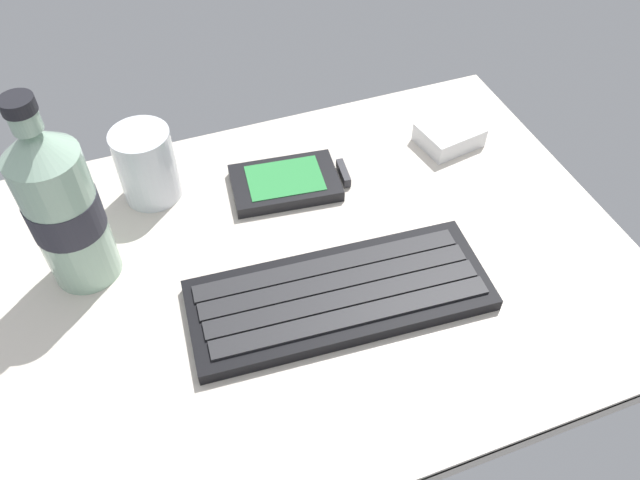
{
  "coord_description": "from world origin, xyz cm",
  "views": [
    {
      "loc": [
        -14.27,
        -38.69,
        49.07
      ],
      "look_at": [
        0.0,
        0.0,
        3.0
      ],
      "focal_mm": 34.95,
      "sensor_mm": 36.0,
      "label": 1
    }
  ],
  "objects": [
    {
      "name": "charger_block",
      "position": [
        21.26,
        12.16,
        1.2
      ],
      "size": [
        7.85,
        6.7,
        2.4
      ],
      "primitive_type": "cube",
      "rotation": [
        0.0,
        0.0,
        0.17
      ],
      "color": "white",
      "rests_on": "ground_plane"
    },
    {
      "name": "handheld_device",
      "position": [
        0.66,
        11.48,
        0.73
      ],
      "size": [
        13.37,
        8.92,
        1.5
      ],
      "color": "black",
      "rests_on": "ground_plane"
    },
    {
      "name": "juice_cup",
      "position": [
        -14.26,
        15.74,
        3.91
      ],
      "size": [
        6.4,
        6.4,
        8.5
      ],
      "color": "silver",
      "rests_on": "ground_plane"
    },
    {
      "name": "keyboard",
      "position": [
        -0.27,
        -5.46,
        0.81
      ],
      "size": [
        29.7,
        13.0,
        1.7
      ],
      "color": "black",
      "rests_on": "ground_plane"
    },
    {
      "name": "water_bottle",
      "position": [
        -22.43,
        6.87,
        9.01
      ],
      "size": [
        6.73,
        6.73,
        20.8
      ],
      "color": "#9EC1A8",
      "rests_on": "ground_plane"
    },
    {
      "name": "ground_plane",
      "position": [
        0.0,
        -0.23,
        -0.99
      ],
      "size": [
        64.0,
        48.0,
        2.8
      ],
      "color": "beige"
    }
  ]
}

